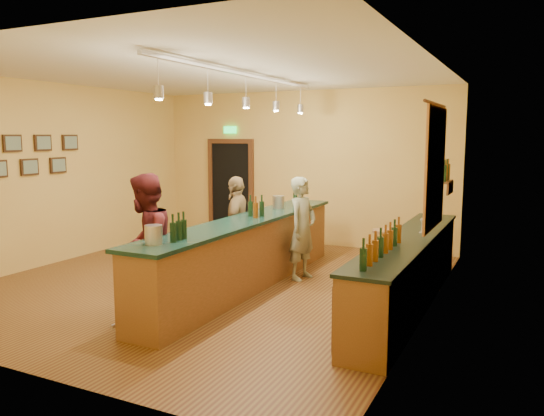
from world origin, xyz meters
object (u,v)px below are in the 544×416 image
at_px(back_counter, 408,271).
at_px(tasting_bar, 247,248).
at_px(bar_stool, 384,239).
at_px(customer_b, 237,225).
at_px(bartender, 302,228).
at_px(customer_a, 146,245).

xyz_separation_m(back_counter, tasting_bar, (-2.36, -0.18, 0.12)).
relative_size(tasting_bar, bar_stool, 6.45).
distance_m(back_counter, bar_stool, 1.40).
distance_m(back_counter, customer_b, 2.96).
xyz_separation_m(tasting_bar, customer_b, (-0.55, 0.67, 0.20)).
relative_size(bartender, bar_stool, 2.06).
bearing_deg(customer_a, bartender, 137.99).
bearing_deg(customer_b, bartender, 79.00).
xyz_separation_m(customer_a, bar_stool, (2.27, 3.05, -0.26)).
bearing_deg(bartender, back_counter, -100.18).
bearing_deg(back_counter, customer_b, 170.53).
relative_size(back_counter, customer_b, 2.81).
distance_m(back_counter, bartender, 1.94).
height_order(back_counter, customer_a, customer_a).
height_order(back_counter, customer_b, customer_b).
distance_m(customer_a, customer_b, 2.31).
relative_size(tasting_bar, customer_a, 2.82).
height_order(tasting_bar, customer_a, customer_a).
height_order(customer_b, bar_stool, customer_b).
xyz_separation_m(customer_a, customer_b, (-0.00, 2.30, -0.09)).
bearing_deg(back_counter, tasting_bar, -175.60).
relative_size(bartender, customer_a, 0.90).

